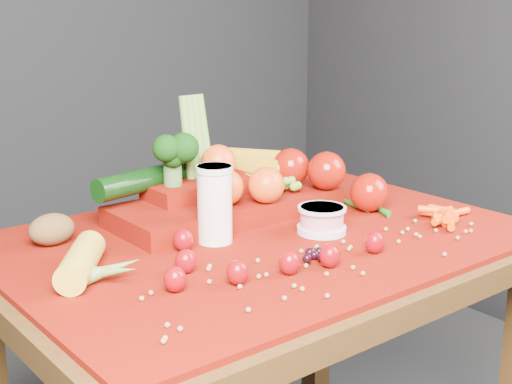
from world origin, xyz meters
TOP-DOWN VIEW (x-y plane):
  - table at (0.00, 0.00)m, footprint 1.10×0.80m
  - red_cloth at (0.00, 0.00)m, footprint 1.05×0.75m
  - milk_glass at (-0.10, 0.03)m, footprint 0.07×0.07m
  - yogurt_bowl at (0.11, -0.07)m, footprint 0.10×0.10m
  - strawberry_scatter at (-0.13, -0.15)m, footprint 0.44×0.28m
  - dark_grape_cluster at (-0.02, -0.18)m, footprint 0.06×0.05m
  - soybean_scatter at (0.00, -0.20)m, footprint 0.84×0.24m
  - corn_ear at (-0.38, -0.01)m, footprint 0.25×0.26m
  - potato at (-0.36, 0.21)m, footprint 0.09×0.07m
  - baby_carrot_pile at (0.38, -0.19)m, footprint 0.18×0.18m
  - green_bean_pile at (0.31, -0.01)m, footprint 0.14×0.12m
  - produce_mound at (0.05, 0.15)m, footprint 0.61×0.37m

SIDE VIEW (x-z plane):
  - table at x=0.00m, z-range 0.28..1.03m
  - red_cloth at x=0.00m, z-range 0.75..0.76m
  - soybean_scatter at x=0.00m, z-range 0.76..0.77m
  - green_bean_pile at x=0.31m, z-range 0.76..0.77m
  - dark_grape_cluster at x=-0.02m, z-range 0.76..0.79m
  - baby_carrot_pile at x=0.38m, z-range 0.76..0.79m
  - corn_ear at x=-0.38m, z-range 0.76..0.81m
  - strawberry_scatter at x=-0.13m, z-range 0.76..0.81m
  - yogurt_bowl at x=0.11m, z-range 0.76..0.82m
  - potato at x=-0.36m, z-range 0.76..0.83m
  - produce_mound at x=0.05m, z-range 0.69..0.96m
  - milk_glass at x=-0.10m, z-range 0.77..0.92m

